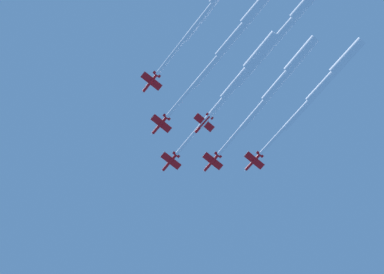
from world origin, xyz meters
The scene contains 5 objects.
jet_lead centered at (13.28, 24.09, 163.17)m, with size 35.87×61.34×3.73m.
jet_port_inner centered at (29.25, 29.00, 161.15)m, with size 36.15×64.18×3.73m.
jet_starboard_inner centered at (6.31, 37.55, 163.11)m, with size 35.13×59.37×3.81m.
jet_port_mid centered at (23.63, 45.69, 162.62)m, with size 37.49×67.18×3.83m.
jet_port_outer centered at (-0.96, 52.70, 163.99)m, with size 33.91×59.98×3.73m.
Camera 1 is at (72.86, 31.50, -71.99)m, focal length 61.11 mm.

